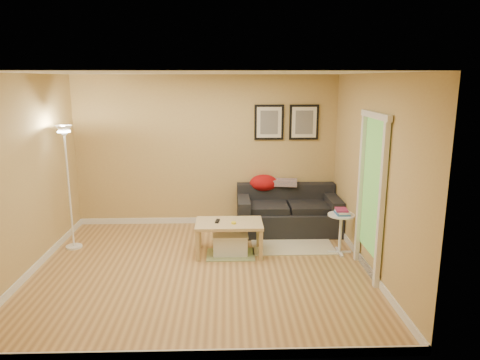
{
  "coord_description": "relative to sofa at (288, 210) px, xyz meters",
  "views": [
    {
      "loc": [
        0.36,
        -5.65,
        2.54
      ],
      "look_at": [
        0.55,
        0.85,
        1.05
      ],
      "focal_mm": 33.39,
      "sensor_mm": 36.0,
      "label": 1
    }
  ],
  "objects": [
    {
      "name": "plaid_throw",
      "position": [
        -0.03,
        0.29,
        0.41
      ],
      "size": [
        0.45,
        0.32,
        0.1
      ],
      "primitive_type": null,
      "rotation": [
        0.0,
        0.0,
        -0.14
      ],
      "color": "tan",
      "rests_on": "sofa"
    },
    {
      "name": "remote_control",
      "position": [
        -1.17,
        -0.95,
        0.12
      ],
      "size": [
        0.07,
        0.17,
        0.02
      ],
      "primitive_type": "cube",
      "rotation": [
        0.0,
        0.0,
        -0.13
      ],
      "color": "black",
      "rests_on": "coffee_table"
    },
    {
      "name": "coffee_table",
      "position": [
        -1.0,
        -0.98,
        -0.13
      ],
      "size": [
        1.12,
        0.91,
        0.49
      ],
      "primitive_type": null,
      "rotation": [
        0.0,
        0.0,
        -0.37
      ],
      "color": "tan",
      "rests_on": "ground"
    },
    {
      "name": "baseboard_back",
      "position": [
        -1.38,
        0.46,
        -0.33
      ],
      "size": [
        4.5,
        0.02,
        0.1
      ],
      "primitive_type": "cube",
      "color": "white",
      "rests_on": "ground"
    },
    {
      "name": "baseboard_left",
      "position": [
        -3.62,
        -1.53,
        -0.33
      ],
      "size": [
        0.02,
        4.0,
        0.1
      ],
      "primitive_type": "cube",
      "color": "white",
      "rests_on": "ground"
    },
    {
      "name": "side_table",
      "position": [
        0.64,
        -1.0,
        -0.08
      ],
      "size": [
        0.39,
        0.39,
        0.6
      ],
      "primitive_type": null,
      "color": "white",
      "rests_on": "ground"
    },
    {
      "name": "floor_lamp",
      "position": [
        -3.38,
        -0.67,
        0.52
      ],
      "size": [
        0.24,
        0.24,
        1.89
      ],
      "primitive_type": null,
      "color": "white",
      "rests_on": "ground"
    },
    {
      "name": "baseboard_front",
      "position": [
        -1.38,
        -3.52,
        -0.33
      ],
      "size": [
        4.5,
        0.02,
        0.1
      ],
      "primitive_type": "cube",
      "color": "white",
      "rests_on": "ground"
    },
    {
      "name": "tape_roll",
      "position": [
        -0.93,
        -1.06,
        0.13
      ],
      "size": [
        0.07,
        0.07,
        0.03
      ],
      "primitive_type": "cylinder",
      "color": "yellow",
      "rests_on": "coffee_table"
    },
    {
      "name": "wall_left",
      "position": [
        -3.63,
        -1.53,
        0.92
      ],
      "size": [
        0.0,
        4.0,
        4.0
      ],
      "primitive_type": "plane",
      "rotation": [
        1.57,
        0.0,
        1.57
      ],
      "color": "tan",
      "rests_on": "ground"
    },
    {
      "name": "storage_bin",
      "position": [
        -0.98,
        -0.98,
        -0.22
      ],
      "size": [
        0.51,
        0.38,
        0.32
      ],
      "primitive_type": null,
      "color": "white",
      "rests_on": "ground"
    },
    {
      "name": "red_throw",
      "position": [
        -0.39,
        0.31,
        0.4
      ],
      "size": [
        0.48,
        0.36,
        0.28
      ],
      "primitive_type": null,
      "color": "#B51013",
      "rests_on": "sofa"
    },
    {
      "name": "book_stack",
      "position": [
        0.65,
        -0.99,
        0.26
      ],
      "size": [
        0.19,
        0.25,
        0.08
      ],
      "primitive_type": null,
      "rotation": [
        0.0,
        0.0,
        -0.0
      ],
      "color": "#34659D",
      "rests_on": "side_table"
    },
    {
      "name": "wall_front",
      "position": [
        -1.38,
        -3.53,
        0.92
      ],
      "size": [
        4.5,
        0.0,
        4.5
      ],
      "primitive_type": "plane",
      "rotation": [
        -1.57,
        0.0,
        0.0
      ],
      "color": "tan",
      "rests_on": "ground"
    },
    {
      "name": "baseboard_right",
      "position": [
        0.86,
        -1.53,
        -0.33
      ],
      "size": [
        0.02,
        4.0,
        0.1
      ],
      "primitive_type": "cube",
      "color": "white",
      "rests_on": "ground"
    },
    {
      "name": "sofa",
      "position": [
        0.0,
        0.0,
        0.0
      ],
      "size": [
        1.7,
        0.9,
        0.75
      ],
      "primitive_type": null,
      "color": "black",
      "rests_on": "ground"
    },
    {
      "name": "framed_print_left",
      "position": [
        -0.3,
        0.45,
        1.43
      ],
      "size": [
        0.5,
        0.04,
        0.6
      ],
      "primitive_type": null,
      "color": "black",
      "rests_on": "wall_back"
    },
    {
      "name": "doorway",
      "position": [
        0.82,
        -1.68,
        0.65
      ],
      "size": [
        0.12,
        1.01,
        2.13
      ],
      "primitive_type": null,
      "color": "white",
      "rests_on": "ground"
    },
    {
      "name": "wall_right",
      "position": [
        0.87,
        -1.53,
        0.92
      ],
      "size": [
        0.0,
        4.0,
        4.0
      ],
      "primitive_type": "plane",
      "rotation": [
        1.57,
        0.0,
        -1.57
      ],
      "color": "tan",
      "rests_on": "ground"
    },
    {
      "name": "area_rug",
      "position": [
        -0.02,
        -0.66,
        -0.37
      ],
      "size": [
        1.25,
        0.85,
        0.01
      ],
      "primitive_type": "cube",
      "color": "beige",
      "rests_on": "ground"
    },
    {
      "name": "wall_back",
      "position": [
        -1.38,
        0.47,
        0.92
      ],
      "size": [
        4.5,
        0.0,
        4.5
      ],
      "primitive_type": "plane",
      "rotation": [
        1.57,
        0.0,
        0.0
      ],
      "color": "tan",
      "rests_on": "ground"
    },
    {
      "name": "ceiling",
      "position": [
        -1.38,
        -1.53,
        2.23
      ],
      "size": [
        4.5,
        4.5,
        0.0
      ],
      "primitive_type": "plane",
      "rotation": [
        3.14,
        0.0,
        0.0
      ],
      "color": "white",
      "rests_on": "wall_back"
    },
    {
      "name": "framed_print_right",
      "position": [
        0.3,
        0.45,
        1.43
      ],
      "size": [
        0.5,
        0.04,
        0.6
      ],
      "primitive_type": null,
      "color": "black",
      "rests_on": "wall_back"
    },
    {
      "name": "green_runner",
      "position": [
        -0.98,
        -1.03,
        -0.37
      ],
      "size": [
        0.7,
        0.5,
        0.01
      ],
      "primitive_type": "cube",
      "color": "#668C4C",
      "rests_on": "ground"
    },
    {
      "name": "floor",
      "position": [
        -1.38,
        -1.53,
        -0.38
      ],
      "size": [
        4.5,
        4.5,
        0.0
      ],
      "primitive_type": "plane",
      "color": "tan",
      "rests_on": "ground"
    }
  ]
}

